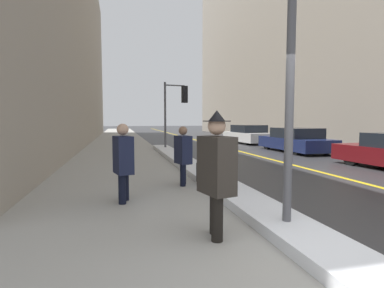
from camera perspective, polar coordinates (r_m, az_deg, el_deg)
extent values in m
plane|color=#2D2D30|center=(3.82, 22.05, -20.68)|extent=(160.00, 160.00, 0.00)
cube|color=#9E9B93|center=(17.85, -13.52, -0.71)|extent=(4.00, 80.00, 0.01)
cube|color=gold|center=(18.86, 5.03, -0.33)|extent=(0.16, 80.00, 0.00)
cube|color=white|center=(9.72, 0.13, -4.43)|extent=(0.82, 15.83, 0.18)
cube|color=gray|center=(24.06, -26.61, 18.48)|extent=(6.00, 36.00, 15.17)
cylinder|color=#515156|center=(4.52, 18.38, 18.44)|extent=(0.12, 0.12, 5.42)
cylinder|color=#515156|center=(15.88, -5.13, 5.23)|extent=(0.11, 0.11, 3.59)
cylinder|color=#515156|center=(16.16, -3.27, 11.08)|extent=(1.10, 0.24, 0.07)
cube|color=black|center=(16.31, -1.42, 9.44)|extent=(0.33, 0.24, 0.90)
sphere|color=red|center=(16.45, -1.58, 10.40)|extent=(0.19, 0.19, 0.19)
sphere|color=orange|center=(16.42, -1.58, 9.40)|extent=(0.19, 0.19, 0.19)
sphere|color=green|center=(16.40, -1.57, 8.40)|extent=(0.19, 0.19, 0.19)
cylinder|color=black|center=(4.28, 4.44, -11.24)|extent=(0.15, 0.15, 0.88)
cylinder|color=black|center=(4.03, 4.84, -12.28)|extent=(0.15, 0.15, 0.88)
cube|color=#2D2823|center=(4.03, 4.69, -4.04)|extent=(0.43, 0.59, 0.77)
sphere|color=tan|center=(3.99, 4.74, 3.43)|extent=(0.24, 0.24, 0.24)
cylinder|color=black|center=(3.99, 4.74, 4.37)|extent=(0.37, 0.37, 0.01)
cone|color=black|center=(3.99, 4.75, 5.40)|extent=(0.23, 0.23, 0.14)
cube|color=black|center=(4.37, 2.07, -5.56)|extent=(0.15, 0.24, 0.28)
cylinder|color=black|center=(6.13, -12.62, -6.79)|extent=(0.14, 0.14, 0.83)
cylinder|color=black|center=(5.88, -13.17, -7.27)|extent=(0.14, 0.14, 0.83)
cube|color=#191E38|center=(5.92, -12.98, -2.03)|extent=(0.41, 0.56, 0.72)
sphere|color=tan|center=(5.89, -13.07, 2.72)|extent=(0.22, 0.22, 0.22)
cube|color=black|center=(6.28, -13.78, -3.10)|extent=(0.15, 0.24, 0.28)
cylinder|color=black|center=(7.49, -1.66, -4.79)|extent=(0.14, 0.14, 0.78)
cylinder|color=black|center=(7.25, -1.76, -5.10)|extent=(0.14, 0.14, 0.78)
cube|color=#191E38|center=(7.30, -1.72, -1.09)|extent=(0.38, 0.53, 0.68)
sphere|color=#8C664C|center=(7.27, -1.73, 2.55)|extent=(0.21, 0.21, 0.21)
cylinder|color=black|center=(12.09, 28.14, -2.04)|extent=(0.24, 0.67, 0.66)
cube|color=navy|center=(16.20, 18.99, 0.13)|extent=(1.86, 4.54, 0.58)
cube|color=black|center=(16.07, 19.26, 2.02)|extent=(1.70, 2.37, 0.50)
cylinder|color=black|center=(17.01, 14.14, 0.04)|extent=(0.19, 0.61, 0.61)
cylinder|color=black|center=(17.82, 18.75, 0.14)|extent=(0.19, 0.61, 0.61)
cylinder|color=black|center=(14.59, 19.26, -0.81)|extent=(0.19, 0.61, 0.61)
cylinder|color=black|center=(15.53, 24.29, -0.65)|extent=(0.19, 0.61, 0.61)
cube|color=silver|center=(21.28, 10.56, 1.39)|extent=(2.10, 4.47, 0.62)
cube|color=black|center=(21.16, 10.72, 2.89)|extent=(1.84, 2.37, 0.51)
cylinder|color=black|center=(22.16, 7.06, 1.22)|extent=(0.23, 0.66, 0.65)
cylinder|color=black|center=(22.87, 10.79, 1.28)|extent=(0.23, 0.66, 0.65)
cylinder|color=black|center=(19.71, 10.27, 0.77)|extent=(0.23, 0.66, 0.65)
cylinder|color=black|center=(20.51, 14.32, 0.85)|extent=(0.23, 0.66, 0.65)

